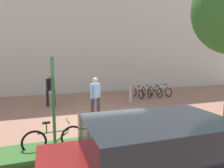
% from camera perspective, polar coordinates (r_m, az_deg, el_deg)
% --- Properties ---
extents(ground_plane, '(60.00, 60.00, 0.00)m').
position_cam_1_polar(ground_plane, '(8.68, -1.44, -9.87)').
color(ground_plane, '#936651').
extents(building_facade, '(28.00, 1.20, 10.00)m').
position_cam_1_polar(building_facade, '(15.83, -10.09, 16.07)').
color(building_facade, beige).
rests_on(building_facade, ground).
extents(planter_strip, '(7.00, 1.10, 0.16)m').
position_cam_1_polar(planter_strip, '(6.29, -0.85, -15.96)').
color(planter_strip, '#336028').
rests_on(planter_strip, ground).
extents(parking_sign_post, '(0.08, 0.36, 2.58)m').
position_cam_1_polar(parking_sign_post, '(5.57, -15.93, -2.11)').
color(parking_sign_post, '#2D7238').
rests_on(parking_sign_post, ground).
extents(bike_at_sign, '(1.68, 0.42, 0.86)m').
position_cam_1_polar(bike_at_sign, '(6.08, -15.69, -14.35)').
color(bike_at_sign, black).
rests_on(bike_at_sign, ground).
extents(bike_rack_cluster, '(2.66, 1.63, 0.83)m').
position_cam_1_polar(bike_rack_cluster, '(13.83, 10.59, -2.02)').
color(bike_rack_cluster, '#99999E').
rests_on(bike_rack_cluster, ground).
extents(bollard_steel, '(0.16, 0.16, 0.90)m').
position_cam_1_polar(bollard_steel, '(11.70, 5.12, -3.12)').
color(bollard_steel, '#ADADB2').
rests_on(bollard_steel, ground).
extents(person_suited_navy, '(0.47, 0.50, 1.72)m').
position_cam_1_polar(person_suited_navy, '(11.37, -16.61, -0.98)').
color(person_suited_navy, black).
rests_on(person_suited_navy, ground).
extents(person_casual_tan, '(0.51, 0.43, 1.72)m').
position_cam_1_polar(person_casual_tan, '(8.90, -4.61, -2.94)').
color(person_casual_tan, '#383342').
rests_on(person_casual_tan, ground).
extents(car_maroon_wagon, '(4.32, 2.06, 1.54)m').
position_cam_1_polar(car_maroon_wagon, '(3.96, 13.99, -20.17)').
color(car_maroon_wagon, maroon).
rests_on(car_maroon_wagon, ground).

